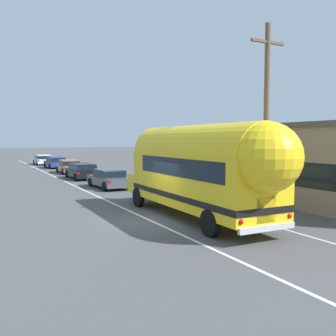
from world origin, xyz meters
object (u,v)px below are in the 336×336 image
Objects in this scene: painted_bus at (202,167)px; car_second at (82,170)px; utility_pole at (266,118)px; car_fifth at (43,159)px; car_fourth at (55,162)px; car_lead at (109,178)px; car_third at (69,166)px.

painted_bus is 19.32m from car_second.
utility_pole is 41.31m from car_fifth.
car_fifth is (-0.36, 7.01, 0.01)m from car_fourth.
car_fourth is (0.21, 20.99, 0.05)m from car_lead.
car_fifth is at bearing 91.22° from car_third.
car_second is 13.98m from car_fourth.
car_lead is at bearing -88.53° from car_second.
car_second is (-3.01, 20.05, -3.63)m from utility_pole.
utility_pole is 0.75× the size of painted_bus.
utility_pole is 1.87× the size of car_lead.
painted_bus reaches higher than car_fifth.
painted_bus is 12.34m from car_lead.
painted_bus is 40.27m from car_fifth.
car_fourth is at bearing 94.40° from utility_pole.
painted_bus is 2.63× the size of car_fourth.
car_fourth is at bearing 89.42° from car_lead.
car_fifth is at bearing 90.24° from painted_bus.
utility_pole reaches higher than car_fourth.
utility_pole is at bearing -81.45° from car_second.
car_lead is 0.94× the size of car_third.
car_second is at bearing -91.61° from car_fourth.
car_fourth and car_fifth have the same top height.
utility_pole reaches higher than car_third.
car_second is at bearing 90.60° from painted_bus.
car_second and car_fifth have the same top height.
painted_bus is 2.33× the size of car_third.
utility_pole is 1.94× the size of car_fifth.
painted_bus is 33.27m from car_fourth.
car_fifth is (-0.15, 28.01, 0.06)m from car_lead.
car_fourth is (0.05, 7.57, 0.03)m from car_third.
car_fourth is at bearing 89.67° from painted_bus.
utility_pole reaches higher than car_fifth.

